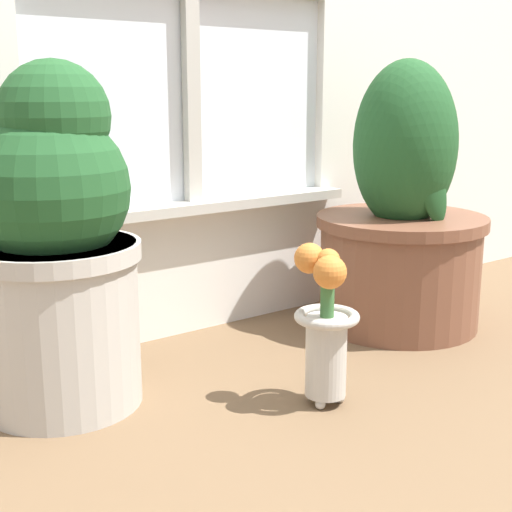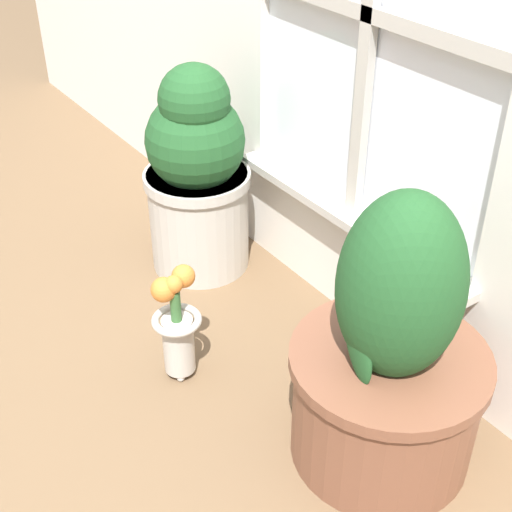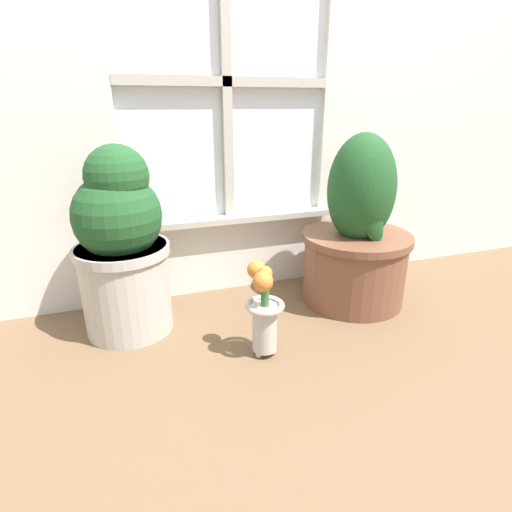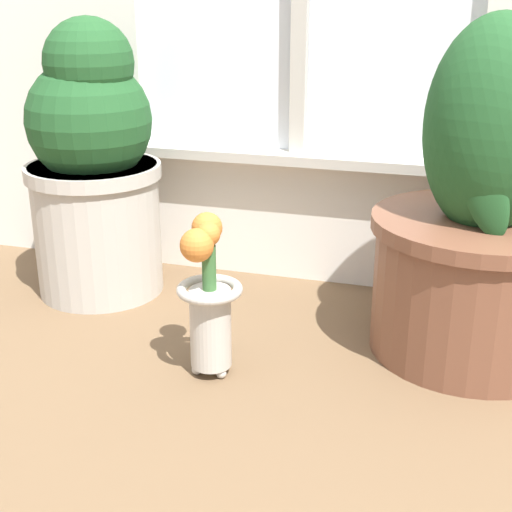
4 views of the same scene
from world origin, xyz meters
name	(u,v)px [view 2 (image 2 of 4)]	position (x,y,z in m)	size (l,w,h in m)	color
ground_plane	(130,409)	(0.00, 0.00, 0.00)	(10.00, 10.00, 0.00)	brown
potted_plant_left	(197,174)	(-0.43, 0.47, 0.31)	(0.31, 0.31, 0.64)	#B7B2A8
potted_plant_right	(390,363)	(0.43, 0.41, 0.26)	(0.42, 0.42, 0.66)	brown
flower_vase	(177,323)	(-0.04, 0.16, 0.16)	(0.12, 0.12, 0.31)	#BCB7AD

